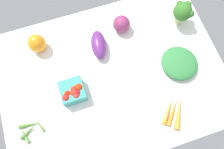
% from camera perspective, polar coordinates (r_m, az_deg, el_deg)
% --- Properties ---
extents(tablecloth, '(1.04, 0.76, 0.02)m').
position_cam_1_polar(tablecloth, '(1.05, 0.00, -0.53)').
color(tablecloth, white).
rests_on(tablecloth, ground).
extents(red_onion_center, '(0.08, 0.08, 0.08)m').
position_cam_1_polar(red_onion_center, '(1.11, 2.44, 12.73)').
color(red_onion_center, '#812D5B').
rests_on(red_onion_center, tablecloth).
extents(berry_basket, '(0.10, 0.10, 0.08)m').
position_cam_1_polar(berry_basket, '(0.99, -9.90, -4.31)').
color(berry_basket, teal).
rests_on(berry_basket, tablecloth).
extents(carrot_bunch, '(0.14, 0.15, 0.03)m').
position_cam_1_polar(carrot_bunch, '(1.02, 15.63, -9.06)').
color(carrot_bunch, orange).
rests_on(carrot_bunch, tablecloth).
extents(broccoli_head, '(0.09, 0.10, 0.13)m').
position_cam_1_polar(broccoli_head, '(1.14, 17.65, 15.02)').
color(broccoli_head, '#A6BA76').
rests_on(broccoli_head, tablecloth).
extents(leafy_greens_clump, '(0.23, 0.23, 0.05)m').
position_cam_1_polar(leafy_greens_clump, '(1.08, 16.82, 2.80)').
color(leafy_greens_clump, '#2F783B').
rests_on(leafy_greens_clump, tablecloth).
extents(bell_pepper_orange, '(0.11, 0.11, 0.10)m').
position_cam_1_polar(bell_pepper_orange, '(1.10, -18.62, 7.53)').
color(bell_pepper_orange, orange).
rests_on(bell_pepper_orange, tablecloth).
extents(okra_pile, '(0.11, 0.10, 0.02)m').
position_cam_1_polar(okra_pile, '(1.04, -20.29, -12.77)').
color(okra_pile, '#507835').
rests_on(okra_pile, tablecloth).
extents(eggplant, '(0.09, 0.16, 0.07)m').
position_cam_1_polar(eggplant, '(1.06, -3.43, 7.60)').
color(eggplant, '#5F2773').
rests_on(eggplant, tablecloth).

